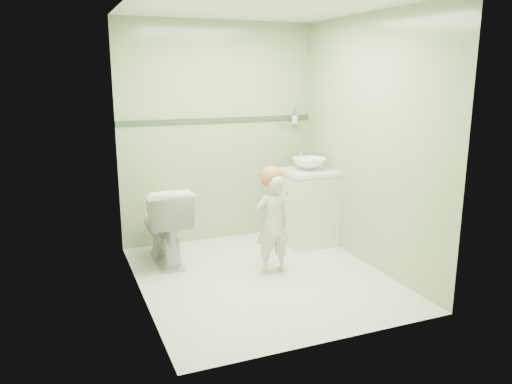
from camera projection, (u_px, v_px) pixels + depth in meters
name	position (u px, v px, depth m)	size (l,w,h in m)	color
ground	(262.00, 277.00, 4.68)	(2.50, 2.50, 0.00)	silver
room_shell	(262.00, 149.00, 4.40)	(2.50, 2.54, 2.40)	#90B07D
trim_stripe	(219.00, 120.00, 5.48)	(2.20, 0.02, 0.05)	#314D32
vanity	(308.00, 208.00, 5.53)	(0.52, 0.50, 0.80)	silver
counter	(309.00, 172.00, 5.43)	(0.54, 0.52, 0.04)	white
basin	(309.00, 164.00, 5.41)	(0.37, 0.37, 0.13)	white
faucet	(301.00, 154.00, 5.56)	(0.03, 0.13, 0.18)	silver
cup_holder	(294.00, 119.00, 5.77)	(0.26, 0.07, 0.21)	silver
toilet	(165.00, 224.00, 4.97)	(0.44, 0.77, 0.78)	white
toddler	(272.00, 224.00, 4.69)	(0.35, 0.23, 0.95)	beige
hair_cap	(272.00, 177.00, 4.61)	(0.21, 0.21, 0.21)	#A8663D
teal_toothbrush	(286.00, 193.00, 4.53)	(0.11, 0.13, 0.08)	#0C9683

